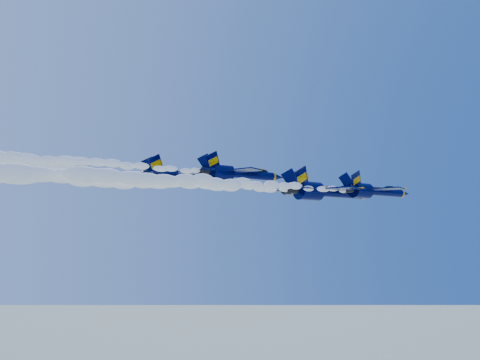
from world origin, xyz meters
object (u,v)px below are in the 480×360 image
jet_third (239,173)px  jet_fourth (184,176)px  jet_second (327,191)px  jet_lead (374,191)px

jet_third → jet_fourth: (-6.30, 8.37, -0.01)m
jet_third → jet_fourth: 10.48m
jet_fourth → jet_second: bearing=-52.2°
jet_lead → jet_third: bearing=138.2°
jet_second → jet_third: 15.41m
jet_lead → jet_fourth: bearing=134.6°
jet_second → jet_fourth: jet_fourth is taller
jet_lead → jet_second: (-7.50, 3.27, -0.21)m
jet_second → jet_fourth: (-15.59, 20.13, 3.57)m
jet_lead → jet_third: jet_third is taller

